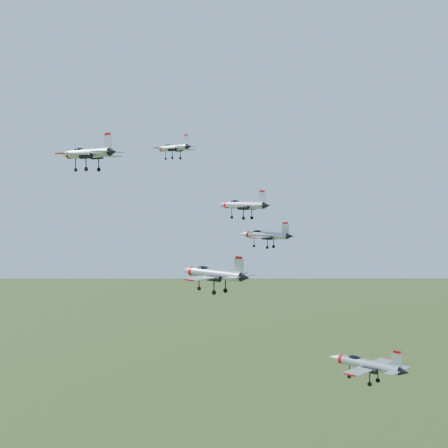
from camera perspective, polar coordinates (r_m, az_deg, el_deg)
The scene contains 6 objects.
jet_lead at distance 134.01m, azimuth -4.69°, elevation 6.96°, with size 11.97×10.07×3.22m.
jet_left_high at distance 104.01m, azimuth 1.72°, elevation 1.76°, with size 11.58×9.66×3.10m.
jet_right_high at distance 95.36m, azimuth -12.41°, elevation 6.34°, with size 13.00×10.75×3.48m.
jet_left_low at distance 103.18m, azimuth 3.81°, elevation -1.00°, with size 10.51×8.63×2.82m.
jet_right_low at distance 89.15m, azimuth -0.99°, elevation -4.55°, with size 13.27×11.03×3.55m.
jet_trail at distance 97.32m, azimuth 12.88°, elevation -12.37°, with size 13.44×11.18×3.59m.
Camera 1 is at (61.09, -84.76, 137.95)m, focal length 50.00 mm.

